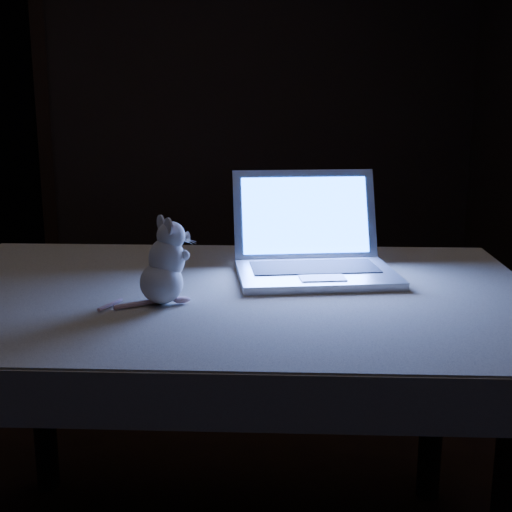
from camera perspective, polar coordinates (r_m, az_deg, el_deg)
name	(u,v)px	position (r m, az deg, el deg)	size (l,w,h in m)	color
back_wall	(148,99)	(4.29, -9.02, 12.76)	(4.50, 0.04, 2.60)	black
table	(225,435)	(1.95, -2.61, -14.65)	(1.52, 0.97, 0.81)	black
tablecloth	(226,315)	(1.77, -2.55, -4.96)	(1.63, 1.09, 0.12)	beige
laptop	(317,227)	(1.87, 5.14, 2.46)	(0.43, 0.38, 0.29)	silver
plush_mouse	(161,261)	(1.66, -7.94, -0.41)	(0.15, 0.15, 0.21)	silver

